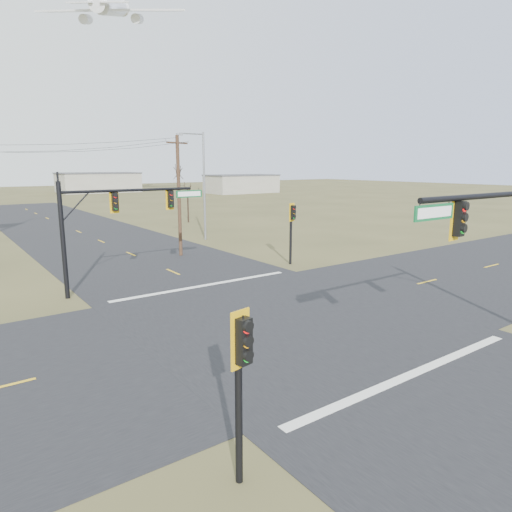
{
  "coord_description": "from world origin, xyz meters",
  "views": [
    {
      "loc": [
        -13.39,
        -16.5,
        7.36
      ],
      "look_at": [
        -0.78,
        1.0,
        3.03
      ],
      "focal_mm": 32.0,
      "sensor_mm": 36.0,
      "label": 1
    }
  ],
  "objects": [
    {
      "name": "warehouse_right",
      "position": [
        55.0,
        85.0,
        2.25
      ],
      "size": [
        18.0,
        10.0,
        4.5
      ],
      "primitive_type": "cube",
      "color": "#9D998B",
      "rests_on": "ground"
    },
    {
      "name": "stop_bar_far",
      "position": [
        0.0,
        7.5,
        0.03
      ],
      "size": [
        12.0,
        0.4,
        0.01
      ],
      "primitive_type": "cube",
      "color": "silver",
      "rests_on": "road_ns"
    },
    {
      "name": "road_ew",
      "position": [
        0.0,
        0.0,
        0.01
      ],
      "size": [
        160.0,
        14.0,
        0.02
      ],
      "primitive_type": "cube",
      "color": "black",
      "rests_on": "ground"
    },
    {
      "name": "utility_pole_near",
      "position": [
        3.16,
        17.08,
        5.01
      ],
      "size": [
        2.23,
        0.99,
        9.65
      ],
      "rotation": [
        0.0,
        0.0,
        0.38
      ],
      "color": "#41281B",
      "rests_on": "ground"
    },
    {
      "name": "road_ns",
      "position": [
        0.0,
        0.0,
        0.01
      ],
      "size": [
        14.0,
        160.0,
        0.02
      ],
      "primitive_type": "cube",
      "color": "black",
      "rests_on": "ground"
    },
    {
      "name": "streetlight_a",
      "position": [
        8.65,
        23.09,
        5.86
      ],
      "size": [
        2.91,
        0.36,
        10.43
      ],
      "rotation": [
        0.0,
        0.0,
        -0.18
      ],
      "color": "gray",
      "rests_on": "ground"
    },
    {
      "name": "bare_tree_d",
      "position": [
        17.73,
        46.67,
        6.29
      ],
      "size": [
        3.82,
        3.82,
        7.81
      ],
      "rotation": [
        0.0,
        0.0,
        -0.36
      ],
      "color": "black",
      "rests_on": "ground"
    },
    {
      "name": "bare_tree_c",
      "position": [
        13.99,
        36.57,
        4.29
      ],
      "size": [
        2.99,
        2.99,
        5.47
      ],
      "rotation": [
        0.0,
        0.0,
        -0.37
      ],
      "color": "black",
      "rests_on": "ground"
    },
    {
      "name": "warehouse_mid",
      "position": [
        25.0,
        110.0,
        2.5
      ],
      "size": [
        20.0,
        12.0,
        5.0
      ],
      "primitive_type": "cube",
      "color": "#9D998B",
      "rests_on": "ground"
    },
    {
      "name": "jet_airliner",
      "position": [
        18.8,
        74.8,
        36.36
      ],
      "size": [
        25.78,
        26.03,
        12.43
      ],
      "rotation": [
        0.0,
        -0.27,
        0.92
      ],
      "color": "white"
    },
    {
      "name": "stop_bar_near",
      "position": [
        0.0,
        -7.5,
        0.03
      ],
      "size": [
        12.0,
        0.4,
        0.01
      ],
      "primitive_type": "cube",
      "color": "silver",
      "rests_on": "road_ns"
    },
    {
      "name": "pedestal_signal_sw",
      "position": [
        -8.13,
        -8.68,
        3.15
      ],
      "size": [
        0.63,
        0.54,
        4.29
      ],
      "rotation": [
        0.0,
        0.0,
        0.19
      ],
      "color": "black",
      "rests_on": "ground"
    },
    {
      "name": "pedestal_signal_ne",
      "position": [
        8.37,
        9.13,
        3.34
      ],
      "size": [
        0.62,
        0.54,
        4.62
      ],
      "rotation": [
        0.0,
        0.0,
        0.17
      ],
      "color": "black",
      "rests_on": "ground"
    },
    {
      "name": "mast_arm_far",
      "position": [
        -4.44,
        9.68,
        4.71
      ],
      "size": [
        8.83,
        0.42,
        6.49
      ],
      "rotation": [
        0.0,
        0.0,
        0.04
      ],
      "color": "black",
      "rests_on": "ground"
    },
    {
      "name": "ground",
      "position": [
        0.0,
        0.0,
        0.0
      ],
      "size": [
        320.0,
        320.0,
        0.0
      ],
      "primitive_type": "plane",
      "color": "brown",
      "rests_on": "ground"
    }
  ]
}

